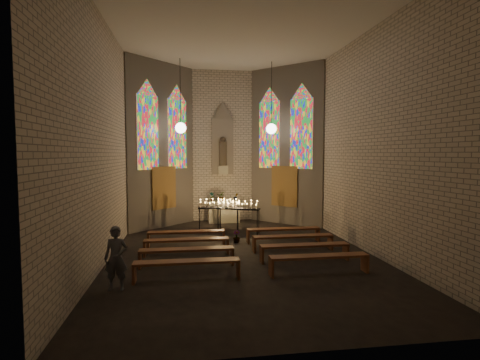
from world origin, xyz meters
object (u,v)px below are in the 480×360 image
(altar, at_px, (224,211))
(votive_stand_right, at_px, (238,206))
(aisle_flower_pot, at_px, (236,237))
(visitor, at_px, (116,258))
(votive_stand_left, at_px, (219,205))

(altar, relative_size, votive_stand_right, 0.81)
(aisle_flower_pot, relative_size, votive_stand_right, 0.25)
(visitor, bearing_deg, aisle_flower_pot, 57.59)
(altar, bearing_deg, visitor, -112.12)
(votive_stand_right, xyz_separation_m, visitor, (-3.66, -5.74, -0.33))
(votive_stand_left, xyz_separation_m, votive_stand_right, (0.73, -0.58, 0.02))
(votive_stand_right, distance_m, visitor, 6.81)
(altar, height_order, visitor, visitor)
(altar, distance_m, visitor, 8.82)
(altar, distance_m, votive_stand_right, 2.52)
(altar, xyz_separation_m, votive_stand_right, (0.33, -2.43, 0.57))
(visitor, bearing_deg, votive_stand_left, 71.70)
(votive_stand_right, height_order, visitor, visitor)
(aisle_flower_pot, xyz_separation_m, votive_stand_left, (-0.44, 2.16, 0.84))
(visitor, bearing_deg, votive_stand_right, 64.02)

